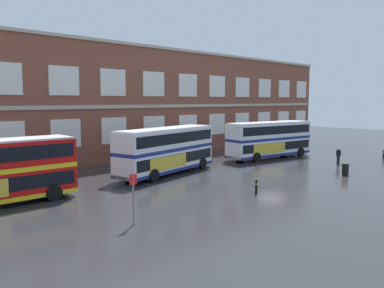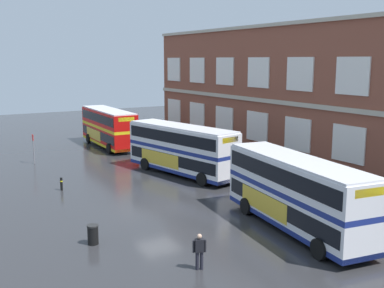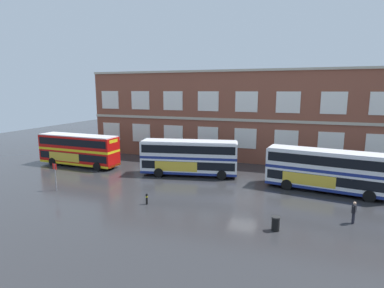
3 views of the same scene
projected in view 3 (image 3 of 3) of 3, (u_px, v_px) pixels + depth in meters
The scene contains 9 objects.
ground_plane at pixel (247, 193), 29.72m from camera, with size 120.00×120.00×0.00m, color #2B2B2D.
brick_terminal_building at pixel (289, 117), 42.52m from camera, with size 57.40×8.19×12.45m.
double_decker_near at pixel (79, 150), 39.90m from camera, with size 11.08×3.14×4.07m.
double_decker_middle at pixel (189, 157), 35.44m from camera, with size 11.29×4.66×4.07m.
double_decker_far at pixel (325, 170), 29.83m from camera, with size 11.26×4.16×4.07m.
waiting_passenger at pixel (354, 212), 22.74m from camera, with size 0.38×0.62×1.70m.
bus_stand_flag at pixel (55, 174), 30.12m from camera, with size 0.44×0.10×2.70m.
station_litter_bin at pixel (276, 224), 21.68m from camera, with size 0.60×0.60×1.03m.
safety_bollard_west at pixel (147, 199), 26.63m from camera, with size 0.19×0.19×0.95m.
Camera 3 is at (4.56, -26.56, 9.86)m, focal length 28.76 mm.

